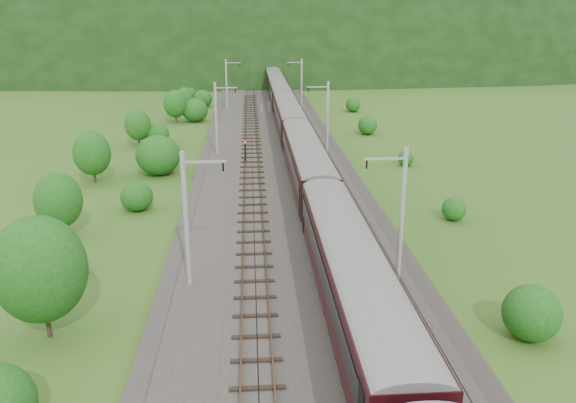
{
  "coord_description": "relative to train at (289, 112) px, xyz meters",
  "views": [
    {
      "loc": [
        -2.46,
        -30.01,
        15.45
      ],
      "look_at": [
        0.13,
        7.99,
        2.6
      ],
      "focal_mm": 35.0,
      "sensor_mm": 36.0,
      "label": 1
    }
  ],
  "objects": [
    {
      "name": "ground",
      "position": [
        -2.4,
        -40.19,
        -3.56
      ],
      "size": [
        600.0,
        600.0,
        0.0
      ],
      "primitive_type": "plane",
      "color": "#285219",
      "rests_on": "ground"
    },
    {
      "name": "vegetation_left",
      "position": [
        -16.72,
        -25.47,
        -0.98
      ],
      "size": [
        12.45,
        143.7,
        6.6
      ],
      "color": "#144813",
      "rests_on": "ground"
    },
    {
      "name": "track_left",
      "position": [
        -4.8,
        -30.19,
        -3.19
      ],
      "size": [
        2.4,
        220.0,
        0.27
      ],
      "color": "#533323",
      "rests_on": "railbed"
    },
    {
      "name": "mountain_ridge",
      "position": [
        -122.4,
        259.81,
        -3.56
      ],
      "size": [
        336.0,
        280.0,
        132.0
      ],
      "primitive_type": "ellipsoid",
      "color": "black",
      "rests_on": "ground"
    },
    {
      "name": "train",
      "position": [
        0.0,
        0.0,
        0.0
      ],
      "size": [
        3.01,
        166.17,
        5.23
      ],
      "color": "black",
      "rests_on": "ground"
    },
    {
      "name": "vegetation_right",
      "position": [
        10.15,
        -33.27,
        -2.42
      ],
      "size": [
        5.83,
        100.87,
        2.55
      ],
      "color": "#144813",
      "rests_on": "ground"
    },
    {
      "name": "railbed",
      "position": [
        -2.4,
        -30.19,
        -3.41
      ],
      "size": [
        14.0,
        220.0,
        0.3
      ],
      "primitive_type": "cube",
      "color": "#38332D",
      "rests_on": "ground"
    },
    {
      "name": "signal",
      "position": [
        -5.44,
        -12.2,
        -1.88
      ],
      "size": [
        0.26,
        0.26,
        2.35
      ],
      "color": "black",
      "rests_on": "railbed"
    },
    {
      "name": "hazard_post_far",
      "position": [
        -1.7,
        21.11,
        -2.48
      ],
      "size": [
        0.17,
        0.17,
        1.56
      ],
      "primitive_type": "cylinder",
      "color": "red",
      "rests_on": "railbed"
    },
    {
      "name": "mountain_main",
      "position": [
        -2.4,
        219.81,
        -3.56
      ],
      "size": [
        504.0,
        360.0,
        244.0
      ],
      "primitive_type": "ellipsoid",
      "color": "black",
      "rests_on": "ground"
    },
    {
      "name": "overhead_wires",
      "position": [
        -2.4,
        -30.19,
        3.54
      ],
      "size": [
        4.83,
        198.0,
        0.03
      ],
      "color": "black",
      "rests_on": "ground"
    },
    {
      "name": "track_right",
      "position": [
        0.0,
        -30.19,
        -3.19
      ],
      "size": [
        2.4,
        220.0,
        0.27
      ],
      "color": "#533323",
      "rests_on": "railbed"
    },
    {
      "name": "catenary_right",
      "position": [
        3.72,
        -8.19,
        0.94
      ],
      "size": [
        2.54,
        192.28,
        8.0
      ],
      "color": "gray",
      "rests_on": "railbed"
    },
    {
      "name": "catenary_left",
      "position": [
        -8.52,
        -8.19,
        0.94
      ],
      "size": [
        2.54,
        192.28,
        8.0
      ],
      "color": "gray",
      "rests_on": "railbed"
    },
    {
      "name": "hazard_post_near",
      "position": [
        -2.95,
        18.89,
        -2.59
      ],
      "size": [
        0.14,
        0.14,
        1.34
      ],
      "primitive_type": "cylinder",
      "color": "red",
      "rests_on": "railbed"
    }
  ]
}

